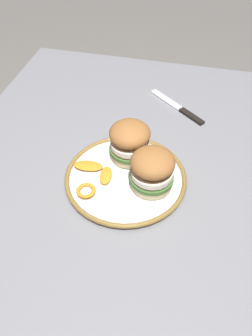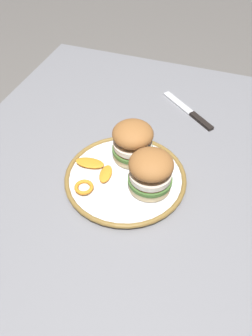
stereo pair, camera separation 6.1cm
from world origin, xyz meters
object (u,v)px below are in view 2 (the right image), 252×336
table_knife (191,113)px  sandwich_half_left (133,141)px  dinner_plate (126,176)px  sandwich_half_right (151,171)px  dining_table (116,202)px

table_knife → sandwich_half_left: bearing=157.6°
dinner_plate → sandwich_half_left: (0.07, 0.01, 0.06)m
sandwich_half_left → sandwich_half_right: bearing=-139.7°
dining_table → sandwich_half_right: bearing=-97.9°
table_knife → dining_table: bearing=158.7°
dining_table → sandwich_half_left: 0.19m
dining_table → sandwich_half_left: (0.07, -0.02, 0.17)m
dining_table → sandwich_half_right: (-0.01, -0.09, 0.17)m
dining_table → dinner_plate: size_ratio=3.96×
dining_table → table_knife: bearing=-21.3°
dining_table → table_knife: (0.32, -0.13, 0.10)m
dining_table → dinner_plate: dinner_plate is taller
sandwich_half_right → dining_table: bearing=82.1°
sandwich_half_left → table_knife: size_ratio=0.78×
dinner_plate → sandwich_half_left: bearing=5.2°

